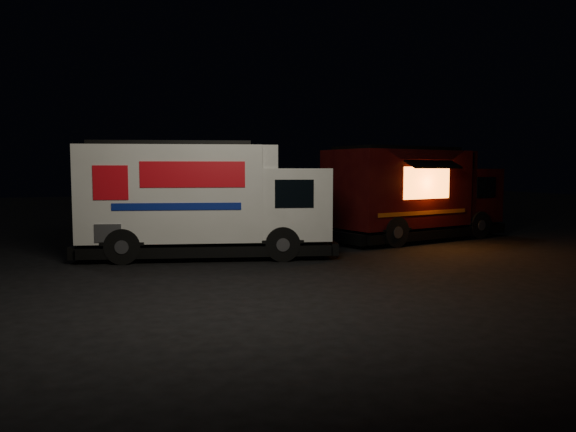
# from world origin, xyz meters

# --- Properties ---
(ground) EXTENTS (80.00, 80.00, 0.00)m
(ground) POSITION_xyz_m (0.00, 0.00, 0.00)
(ground) COLOR black
(ground) RESTS_ON ground
(white_truck) EXTENTS (7.40, 4.05, 3.18)m
(white_truck) POSITION_xyz_m (-0.69, 2.56, 1.59)
(white_truck) COLOR silver
(white_truck) RESTS_ON ground
(red_truck) EXTENTS (7.21, 3.96, 3.18)m
(red_truck) POSITION_xyz_m (6.91, 3.86, 1.59)
(red_truck) COLOR #3C0C0B
(red_truck) RESTS_ON ground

